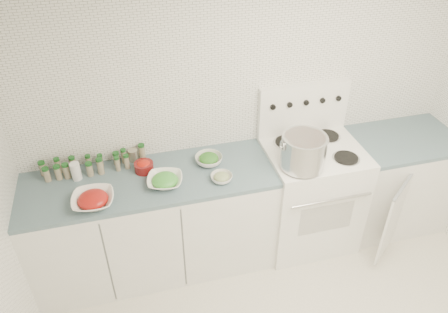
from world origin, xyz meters
TOP-DOWN VIEW (x-y plane):
  - room_walls at (0.00, 0.00)m, footprint 3.54×3.04m
  - counter_left at (-0.82, 1.19)m, footprint 1.85×0.62m
  - stove at (0.48, 1.19)m, footprint 0.76×0.70m
  - counter_right at (1.30, 1.19)m, footprint 0.89×0.87m
  - stock_pot at (0.29, 1.01)m, footprint 0.35×0.33m
  - bowl_tomato at (-1.22, 1.01)m, footprint 0.30×0.30m
  - bowl_snowpea at (-0.72, 1.10)m, footprint 0.30×0.30m
  - bowl_broccoli at (-0.36, 1.27)m, footprint 0.23×0.23m
  - bowl_zucchini at (-0.32, 1.04)m, footprint 0.20×0.20m
  - bowl_pepper at (-0.84, 1.30)m, footprint 0.14×0.14m
  - salt_canister at (-1.33, 1.32)m, footprint 0.08×0.08m
  - tin_can at (-0.91, 1.45)m, footprint 0.08×0.08m
  - spice_cluster at (-1.23, 1.40)m, footprint 0.77×0.16m

SIDE VIEW (x-z plane):
  - counter_right at x=1.30m, z-range 0.00..0.90m
  - counter_left at x=-0.82m, z-range 0.00..0.90m
  - stove at x=0.48m, z-range -0.18..1.18m
  - bowl_zucchini at x=-0.32m, z-range 0.90..0.96m
  - bowl_snowpea at x=-0.72m, z-range 0.89..0.98m
  - bowl_broccoli at x=-0.36m, z-range 0.90..0.98m
  - bowl_tomato at x=-1.22m, z-range 0.89..0.99m
  - bowl_pepper at x=-0.84m, z-range 0.90..0.99m
  - tin_can at x=-0.91m, z-range 0.90..1.00m
  - spice_cluster at x=-1.23m, z-range 0.89..1.03m
  - salt_canister at x=-1.33m, z-range 0.90..1.04m
  - stock_pot at x=0.29m, z-range 0.96..1.21m
  - room_walls at x=0.00m, z-range 0.30..2.82m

